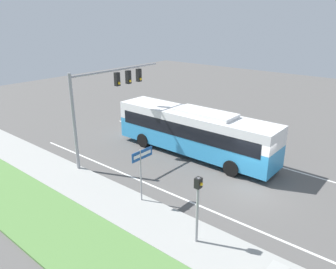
{
  "coord_description": "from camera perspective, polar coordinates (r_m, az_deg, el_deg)",
  "views": [
    {
      "loc": [
        -15.91,
        -7.17,
        9.28
      ],
      "look_at": [
        0.05,
        6.13,
        1.71
      ],
      "focal_mm": 35.0,
      "sensor_mm": 36.0,
      "label": 1
    }
  ],
  "objects": [
    {
      "name": "ground_plane",
      "position": [
        19.76,
        13.86,
        -8.62
      ],
      "size": [
        80.0,
        80.0,
        0.0
      ],
      "primitive_type": "plane",
      "color": "#565451"
    },
    {
      "name": "sidewalk",
      "position": [
        15.19,
        2.82,
        -17.38
      ],
      "size": [
        2.8,
        80.0,
        0.12
      ],
      "color": "#9E9E99",
      "rests_on": "ground_plane"
    },
    {
      "name": "lane_divider_near",
      "position": [
        17.0,
        8.26,
        -13.28
      ],
      "size": [
        0.14,
        30.0,
        0.01
      ],
      "color": "silver",
      "rests_on": "ground_plane"
    },
    {
      "name": "lane_divider_far",
      "position": [
        22.76,
        17.95,
        -5.07
      ],
      "size": [
        0.14,
        30.0,
        0.01
      ],
      "color": "silver",
      "rests_on": "ground_plane"
    },
    {
      "name": "bus",
      "position": [
        22.65,
        4.5,
        0.78
      ],
      "size": [
        2.67,
        12.0,
        3.35
      ],
      "color": "#3393D1",
      "rests_on": "ground_plane"
    },
    {
      "name": "signal_gantry",
      "position": [
        21.83,
        -10.6,
        7.28
      ],
      "size": [
        7.53,
        0.41,
        6.16
      ],
      "color": "#939399",
      "rests_on": "ground_plane"
    },
    {
      "name": "pedestrian_signal",
      "position": [
        13.75,
        5.2,
        -11.32
      ],
      "size": [
        0.28,
        0.34,
        3.16
      ],
      "color": "#939399",
      "rests_on": "ground_plane"
    },
    {
      "name": "street_sign",
      "position": [
        16.77,
        -4.62,
        -5.25
      ],
      "size": [
        1.44,
        0.08,
        2.97
      ],
      "color": "#939399",
      "rests_on": "ground_plane"
    }
  ]
}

